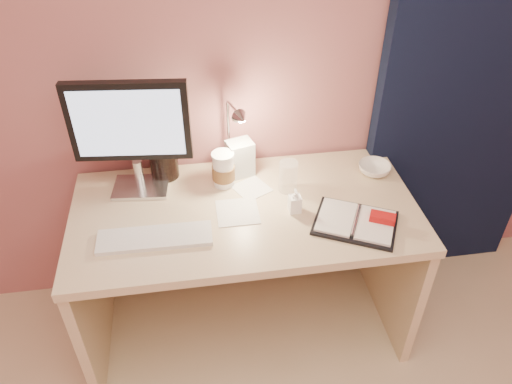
{
  "coord_description": "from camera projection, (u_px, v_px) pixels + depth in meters",
  "views": [
    {
      "loc": [
        -0.19,
        -0.15,
        2.02
      ],
      "look_at": [
        0.04,
        1.33,
        0.85
      ],
      "focal_mm": 35.0,
      "sensor_mm": 36.0,
      "label": 1
    }
  ],
  "objects": [
    {
      "name": "desk",
      "position": [
        244.0,
        237.0,
        2.21
      ],
      "size": [
        1.4,
        0.7,
        0.73
      ],
      "color": "#C7BA8C",
      "rests_on": "ground"
    },
    {
      "name": "planner",
      "position": [
        358.0,
        222.0,
        1.93
      ],
      "size": [
        0.38,
        0.35,
        0.05
      ],
      "rotation": [
        0.0,
        0.0,
        -0.46
      ],
      "color": "black",
      "rests_on": "desk"
    },
    {
      "name": "paper_c",
      "position": [
        252.0,
        188.0,
        2.12
      ],
      "size": [
        0.18,
        0.18,
        0.0
      ],
      "primitive_type": "cube",
      "rotation": [
        0.0,
        0.0,
        0.49
      ],
      "color": "white",
      "rests_on": "desk"
    },
    {
      "name": "coffee_cup",
      "position": [
        223.0,
        170.0,
        2.1
      ],
      "size": [
        0.1,
        0.1,
        0.16
      ],
      "color": "white",
      "rests_on": "desk"
    },
    {
      "name": "clear_cup",
      "position": [
        288.0,
        176.0,
        2.07
      ],
      "size": [
        0.08,
        0.08,
        0.14
      ],
      "primitive_type": "cylinder",
      "color": "white",
      "rests_on": "desk"
    },
    {
      "name": "lotion_bottle",
      "position": [
        295.0,
        201.0,
        1.97
      ],
      "size": [
        0.05,
        0.05,
        0.11
      ],
      "primitive_type": "imported",
      "rotation": [
        0.0,
        0.0,
        0.05
      ],
      "color": "white",
      "rests_on": "desk"
    },
    {
      "name": "desk_lamp",
      "position": [
        224.0,
        135.0,
        2.05
      ],
      "size": [
        0.12,
        0.21,
        0.35
      ],
      "rotation": [
        0.0,
        0.0,
        0.29
      ],
      "color": "silver",
      "rests_on": "desk"
    },
    {
      "name": "monitor",
      "position": [
        131.0,
        128.0,
        1.93
      ],
      "size": [
        0.47,
        0.19,
        0.5
      ],
      "rotation": [
        0.0,
        0.0,
        -0.1
      ],
      "color": "silver",
      "rests_on": "desk"
    },
    {
      "name": "bowl",
      "position": [
        374.0,
        169.0,
        2.2
      ],
      "size": [
        0.18,
        0.18,
        0.04
      ],
      "primitive_type": "imported",
      "rotation": [
        0.0,
        0.0,
        -0.36
      ],
      "color": "white",
      "rests_on": "desk"
    },
    {
      "name": "keyboard",
      "position": [
        155.0,
        238.0,
        1.87
      ],
      "size": [
        0.43,
        0.13,
        0.02
      ],
      "primitive_type": "cube",
      "rotation": [
        0.0,
        0.0,
        -0.02
      ],
      "color": "white",
      "rests_on": "desk"
    },
    {
      "name": "dark_jar",
      "position": [
        164.0,
        159.0,
        2.14
      ],
      "size": [
        0.12,
        0.12,
        0.17
      ],
      "primitive_type": "cylinder",
      "color": "black",
      "rests_on": "desk"
    },
    {
      "name": "product_box",
      "position": [
        240.0,
        158.0,
        2.16
      ],
      "size": [
        0.13,
        0.11,
        0.16
      ],
      "primitive_type": "cube",
      "rotation": [
        0.0,
        0.0,
        0.28
      ],
      "color": "silver",
      "rests_on": "desk"
    },
    {
      "name": "room",
      "position": [
        456.0,
        67.0,
        2.12
      ],
      "size": [
        3.5,
        3.5,
        3.5
      ],
      "color": "#C6B28E",
      "rests_on": "ground"
    },
    {
      "name": "paper_b",
      "position": [
        238.0,
        212.0,
        2.0
      ],
      "size": [
        0.17,
        0.17,
        0.0
      ],
      "primitive_type": "cube",
      "rotation": [
        0.0,
        0.0,
        -0.01
      ],
      "color": "white",
      "rests_on": "desk"
    }
  ]
}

